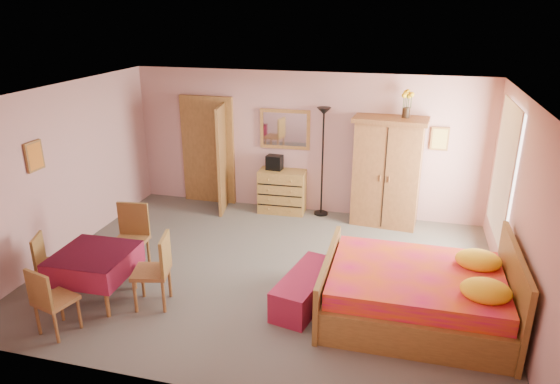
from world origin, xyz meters
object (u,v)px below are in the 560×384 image
(floor_lamp, at_px, (322,163))
(bed, at_px, (416,280))
(sunflower_vase, at_px, (407,104))
(dining_table, at_px, (96,276))
(chest_of_drawers, at_px, (282,191))
(chair_east, at_px, (151,271))
(chair_south, at_px, (56,299))
(chair_west, at_px, (54,263))
(stereo, at_px, (275,162))
(chair_north, at_px, (129,241))
(wardrobe, at_px, (387,172))
(wall_mirror, at_px, (285,129))
(bench, at_px, (305,289))

(floor_lamp, bearing_deg, bed, -60.29)
(sunflower_vase, relative_size, dining_table, 0.49)
(chest_of_drawers, bearing_deg, chair_east, -105.93)
(chair_south, relative_size, chair_west, 1.06)
(stereo, bearing_deg, floor_lamp, 1.06)
(sunflower_vase, height_order, chair_east, sunflower_vase)
(bed, height_order, chair_north, bed)
(wardrobe, distance_m, chair_west, 5.44)
(floor_lamp, xyz_separation_m, chair_east, (-1.58, -3.54, -0.52))
(wardrobe, bearing_deg, bed, -74.30)
(floor_lamp, xyz_separation_m, chair_north, (-2.28, -2.86, -0.50))
(wardrobe, xyz_separation_m, chair_north, (-3.44, -2.74, -0.45))
(wardrobe, distance_m, chair_north, 4.42)
(chest_of_drawers, xyz_separation_m, sunflower_vase, (2.13, -0.02, 1.75))
(chair_south, bearing_deg, wall_mirror, 84.81)
(wall_mirror, distance_m, bed, 4.09)
(chair_south, bearing_deg, dining_table, 102.26)
(chair_south, bearing_deg, sunflower_vase, 63.40)
(floor_lamp, height_order, bench, floor_lamp)
(floor_lamp, relative_size, dining_table, 2.14)
(chest_of_drawers, bearing_deg, bed, -52.43)
(sunflower_vase, distance_m, bench, 3.67)
(chair_south, bearing_deg, stereo, 85.95)
(sunflower_vase, relative_size, chair_east, 0.47)
(bench, bearing_deg, sunflower_vase, 70.02)
(sunflower_vase, relative_size, chair_north, 0.46)
(wardrobe, bearing_deg, chest_of_drawers, -176.92)
(wardrobe, bearing_deg, bench, -101.07)
(wall_mirror, xyz_separation_m, chair_west, (-2.28, -3.71, -1.14))
(bed, relative_size, dining_table, 2.41)
(chair_north, bearing_deg, wall_mirror, -124.00)
(floor_lamp, distance_m, wardrobe, 1.17)
(bench, bearing_deg, chair_east, -164.44)
(dining_table, bearing_deg, stereo, 67.92)
(wall_mirror, bearing_deg, chest_of_drawers, -92.58)
(bench, distance_m, dining_table, 2.75)
(floor_lamp, distance_m, sunflower_vase, 1.81)
(stereo, xyz_separation_m, sunflower_vase, (2.29, -0.07, 1.21))
(wall_mirror, height_order, dining_table, wall_mirror)
(sunflower_vase, xyz_separation_m, chair_west, (-4.41, -3.48, -1.74))
(bed, bearing_deg, sunflower_vase, 95.88)
(wardrobe, height_order, bench, wardrobe)
(sunflower_vase, distance_m, chair_east, 4.85)
(chest_of_drawers, bearing_deg, chair_north, -121.21)
(wardrobe, distance_m, bench, 3.09)
(sunflower_vase, bearing_deg, chest_of_drawers, 179.35)
(wall_mirror, relative_size, chair_west, 1.12)
(chair_north, xyz_separation_m, chair_west, (-0.73, -0.70, -0.09))
(chest_of_drawers, xyz_separation_m, chair_north, (-1.55, -2.80, 0.10))
(wall_mirror, bearing_deg, chair_west, -124.13)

